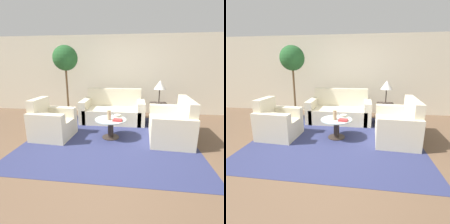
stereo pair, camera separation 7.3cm
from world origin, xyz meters
The scene contains 13 objects.
ground_plane centered at (0.00, 0.00, 0.00)m, with size 14.00×14.00×0.00m, color brown.
wall_back centered at (0.00, 2.94, 1.30)m, with size 10.00×0.06×2.60m.
rug centered at (0.04, 0.61, 0.00)m, with size 3.66×3.36×0.01m.
sofa_main centered at (-0.05, 1.88, 0.30)m, with size 1.83×0.91×0.95m.
armchair centered at (-1.34, 0.48, 0.30)m, with size 0.88×0.88×0.91m.
loveseat centered at (1.45, 0.76, 0.30)m, with size 0.93×1.44×0.93m.
coffee_table centered at (0.04, 0.61, 0.29)m, with size 0.72×0.72×0.45m.
side_table centered at (1.26, 1.85, 0.29)m, with size 0.46×0.46×0.58m.
table_lamp centered at (1.26, 1.85, 1.09)m, with size 0.33×0.33×0.65m.
potted_plant centered at (-1.49, 2.00, 1.60)m, with size 0.73×0.73×2.20m.
vase centered at (0.01, 0.56, 0.56)m, with size 0.08×0.08×0.22m.
bowl centered at (0.17, 0.83, 0.47)m, with size 0.17×0.17×0.05m.
book_stack centered at (0.21, 0.50, 0.47)m, with size 0.21×0.18×0.04m.
Camera 1 is at (0.54, -3.14, 1.65)m, focal length 28.00 mm.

